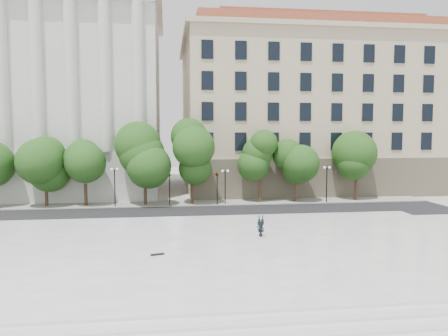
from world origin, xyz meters
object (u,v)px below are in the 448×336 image
Objects in this scene: person_lying at (261,234)px; skateboard at (157,254)px; traffic_light_west at (169,174)px; traffic_light_east at (217,173)px.

person_lying reaches higher than skateboard.
traffic_light_west is 21.26m from skateboard.
skateboard is at bearing -106.40° from traffic_light_east.
person_lying is at bearing -85.60° from traffic_light_east.
traffic_light_west is 5.30m from traffic_light_east.
traffic_light_west is at bearing 69.65° from skateboard.
traffic_light_east is at bearing 93.42° from person_lying.
traffic_light_east reaches higher than skateboard.
traffic_light_east is 17.32m from person_lying.
skateboard is (-7.49, -4.00, -0.17)m from person_lying.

